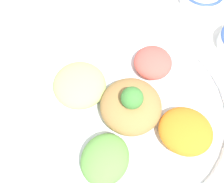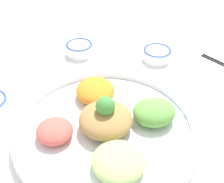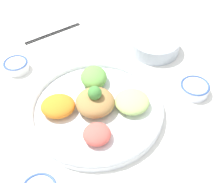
{
  "view_description": "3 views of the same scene",
  "coord_description": "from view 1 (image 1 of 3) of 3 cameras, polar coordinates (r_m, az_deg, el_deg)",
  "views": [
    {
      "loc": [
        -0.07,
        0.2,
        0.59
      ],
      "look_at": [
        0.01,
        -0.04,
        0.03
      ],
      "focal_mm": 50.0,
      "sensor_mm": 36.0,
      "label": 1
    },
    {
      "loc": [
        0.42,
        -0.17,
        0.51
      ],
      "look_at": [
        -0.07,
        0.01,
        0.09
      ],
      "focal_mm": 50.0,
      "sensor_mm": 36.0,
      "label": 2
    },
    {
      "loc": [
        -0.11,
        -0.62,
        0.74
      ],
      "look_at": [
        0.01,
        -0.03,
        0.1
      ],
      "focal_mm": 50.0,
      "sensor_mm": 36.0,
      "label": 3
    }
  ],
  "objects": [
    {
      "name": "ground_plane",
      "position": [
        0.63,
        -0.09,
        -4.38
      ],
      "size": [
        2.4,
        2.4,
        0.0
      ],
      "primitive_type": "plane",
      "color": "white"
    },
    {
      "name": "salad_platter",
      "position": [
        0.61,
        3.22,
        -3.66
      ],
      "size": [
        0.41,
        0.41,
        0.11
      ],
      "color": "white",
      "rests_on": "ground_plane"
    }
  ]
}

